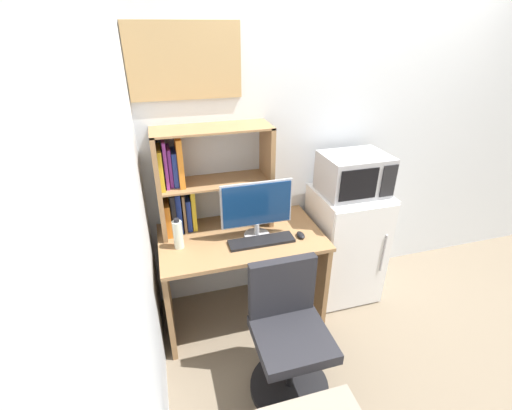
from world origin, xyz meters
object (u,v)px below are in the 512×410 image
microwave (354,174)px  desk_chair (288,339)px  monitor (257,207)px  hutch_bookshelf (196,181)px  wall_corkboard (185,61)px  mini_fridge (344,244)px  computer_mouse (301,235)px  water_bottle (178,234)px  keyboard (261,241)px

microwave → desk_chair: size_ratio=0.55×
monitor → microwave: (0.79, 0.10, 0.12)m
hutch_bookshelf → wall_corkboard: wall_corkboard is taller
desk_chair → mini_fridge: bearing=43.4°
computer_mouse → water_bottle: 0.85m
monitor → computer_mouse: (0.30, -0.10, -0.22)m
microwave → wall_corkboard: bearing=167.3°
wall_corkboard → mini_fridge: bearing=-12.9°
mini_fridge → microwave: 0.62m
hutch_bookshelf → monitor: (0.38, -0.24, -0.14)m
computer_mouse → microwave: bearing=21.8°
microwave → keyboard: bearing=-166.6°
desk_chair → computer_mouse: bearing=62.5°
microwave → wall_corkboard: size_ratio=0.67×
microwave → computer_mouse: bearing=-158.2°
microwave → hutch_bookshelf: bearing=172.9°
water_bottle → monitor: bearing=-0.7°
keyboard → water_bottle: size_ratio=2.07×
keyboard → mini_fridge: mini_fridge is taller
computer_mouse → water_bottle: water_bottle is taller
microwave → desk_chair: bearing=-136.5°
keyboard → wall_corkboard: (-0.38, 0.45, 1.13)m
hutch_bookshelf → wall_corkboard: 0.78m
mini_fridge → computer_mouse: bearing=-158.5°
computer_mouse → desk_chair: desk_chair is taller
monitor → wall_corkboard: bearing=136.0°
keyboard → microwave: 0.87m
water_bottle → keyboard: bearing=-9.9°
keyboard → wall_corkboard: bearing=130.3°
mini_fridge → monitor: bearing=-173.3°
microwave → desk_chair: (-0.77, -0.73, -0.72)m
monitor → water_bottle: monitor is taller
keyboard → computer_mouse: 0.29m
hutch_bookshelf → wall_corkboard: size_ratio=1.12×
hutch_bookshelf → mini_fridge: (1.16, -0.15, -0.64)m
hutch_bookshelf → water_bottle: size_ratio=3.63×
monitor → mini_fridge: size_ratio=0.53×
keyboard → microwave: (0.78, 0.18, 0.34)m
keyboard → mini_fridge: bearing=13.2°
hutch_bookshelf → keyboard: size_ratio=1.75×
monitor → computer_mouse: monitor is taller
computer_mouse → mini_fridge: bearing=21.5°
monitor → water_bottle: bearing=179.3°
hutch_bookshelf → computer_mouse: size_ratio=8.71×
monitor → wall_corkboard: size_ratio=0.70×
hutch_bookshelf → mini_fridge: 1.34m
water_bottle → desk_chair: bearing=-48.5°
water_bottle → mini_fridge: 1.39m
mini_fridge → wall_corkboard: wall_corkboard is taller
hutch_bookshelf → monitor: size_ratio=1.59×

